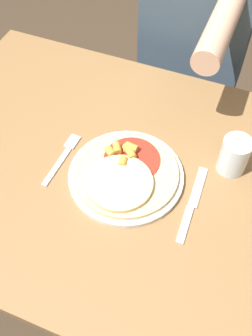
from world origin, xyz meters
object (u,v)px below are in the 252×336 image
Objects in this scene: pizza at (125,173)px; person_diner at (198,30)px; dining_table at (134,197)px; knife at (192,205)px; plate at (126,176)px; drinking_glass at (234,155)px; fork at (64,156)px.

person_diner is (0.01, 0.63, -0.00)m from pizza.
dining_table is at bearing -88.92° from person_diner.
plate is at bearing 174.62° from knife.
plate reaches higher than dining_table.
pizza reaches higher than plate.
dining_table is 12.36× the size of drinking_glass.
dining_table is 0.29m from drinking_glass.
plate is 0.22× the size of person_diner.
pizza is (-0.00, -0.00, 0.02)m from plate.
drinking_glass is 0.55m from person_diner.
knife is (0.17, -0.02, -0.00)m from plate.
knife is 0.16m from drinking_glass.
plate is 1.11× the size of pizza.
fork is 0.80× the size of knife.
knife is 0.17× the size of person_diner.
fork is at bearing 178.33° from pizza.
fork is (-0.17, 0.01, -0.02)m from pizza.
dining_table is 0.22m from fork.
knife is at bearing -2.88° from fork.
fork is 0.43m from drinking_glass.
plate is 0.02m from pizza.
dining_table is at bearing 47.12° from pizza.
person_diner reaches higher than dining_table.
dining_table is at bearing 168.57° from knife.
person_diner reaches higher than knife.
drinking_glass is at bearing 67.76° from knife.
pizza reaches higher than dining_table.
plate is at bearing -0.38° from fork.
knife reaches higher than dining_table.
fork reaches higher than dining_table.
fork and knife have the same top height.
fork is 0.65m from person_diner.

